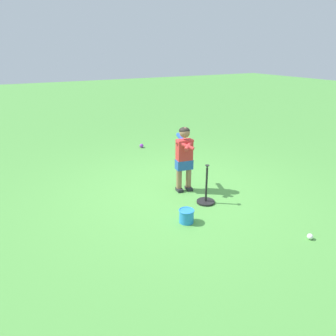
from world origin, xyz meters
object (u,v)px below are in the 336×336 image
Objects in this scene: play_ball_behind_batter at (142,146)px; batting_tee at (206,197)px; play_ball_near_batter at (310,237)px; toy_bucket at (186,216)px; child_batter at (184,153)px.

play_ball_behind_batter is 3.17m from batting_tee.
toy_bucket is (1.10, 1.14, 0.06)m from play_ball_near_batter.
batting_tee is at bearing 21.24° from play_ball_near_batter.
play_ball_near_batter is at bearing -133.92° from toy_bucket.
child_batter is 1.20m from toy_bucket.
batting_tee is 0.68m from toy_bucket.
toy_bucket is (-0.36, 0.57, -0.01)m from batting_tee.
child_batter is 2.21m from play_ball_near_batter.
batting_tee is (1.46, 0.57, 0.07)m from play_ball_near_batter.
child_batter is 5.00× the size of toy_bucket.
child_batter is at bearing 5.33° from batting_tee.
play_ball_behind_batter is at bearing -14.35° from toy_bucket.
batting_tee reaches higher than toy_bucket.
batting_tee is at bearing -174.67° from child_batter.
toy_bucket is at bearing 165.65° from play_ball_behind_batter.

